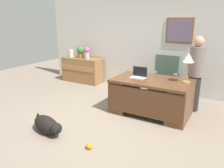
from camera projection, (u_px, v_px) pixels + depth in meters
ground_plane at (104, 125)px, 4.29m from camera, size 12.00×12.00×0.00m
back_wall at (154, 42)px, 6.05m from camera, size 7.00×0.16×2.70m
desk at (151, 96)px, 4.70m from camera, size 1.60×0.98×0.76m
credenza at (82, 70)px, 7.11m from camera, size 1.30×0.50×0.78m
armchair at (164, 80)px, 5.55m from camera, size 0.60×0.59×1.10m
person_standing at (195, 73)px, 4.77m from camera, size 0.32×0.32×1.63m
dog_lying at (47, 125)px, 3.95m from camera, size 0.81×0.45×0.30m
laptop at (139, 75)px, 4.76m from camera, size 0.32×0.22×0.22m
desk_lamp at (188, 60)px, 4.27m from camera, size 0.22×0.22×0.59m
vase_with_flowers at (87, 52)px, 6.85m from camera, size 0.17×0.17×0.35m
vase_empty at (71, 53)px, 7.18m from camera, size 0.14×0.14×0.23m
potted_plant at (81, 52)px, 6.97m from camera, size 0.24×0.24×0.36m
dog_toy_ball at (89, 146)px, 3.49m from camera, size 0.10×0.10×0.10m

